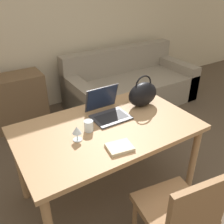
{
  "coord_description": "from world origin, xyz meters",
  "views": [
    {
      "loc": [
        -0.89,
        -0.88,
        1.87
      ],
      "look_at": [
        0.03,
        0.58,
        0.89
      ],
      "focal_mm": 40.0,
      "sensor_mm": 36.0,
      "label": 1
    }
  ],
  "objects_px": {
    "laptop": "(107,108)",
    "couch": "(130,86)",
    "wine_glass": "(77,131)",
    "handbag": "(143,94)",
    "drinking_glass": "(89,126)",
    "chair": "(180,212)"
  },
  "relations": [
    {
      "from": "laptop",
      "to": "couch",
      "type": "bearing_deg",
      "value": 47.12
    },
    {
      "from": "chair",
      "to": "wine_glass",
      "type": "xyz_separation_m",
      "value": [
        -0.37,
        0.73,
        0.35
      ]
    },
    {
      "from": "handbag",
      "to": "couch",
      "type": "bearing_deg",
      "value": 57.78
    },
    {
      "from": "wine_glass",
      "to": "drinking_glass",
      "type": "bearing_deg",
      "value": 26.82
    },
    {
      "from": "wine_glass",
      "to": "handbag",
      "type": "xyz_separation_m",
      "value": [
        0.75,
        0.18,
        0.04
      ]
    },
    {
      "from": "chair",
      "to": "laptop",
      "type": "bearing_deg",
      "value": 97.84
    },
    {
      "from": "drinking_glass",
      "to": "handbag",
      "type": "height_order",
      "value": "handbag"
    },
    {
      "from": "drinking_glass",
      "to": "laptop",
      "type": "bearing_deg",
      "value": 29.57
    },
    {
      "from": "drinking_glass",
      "to": "handbag",
      "type": "distance_m",
      "value": 0.63
    },
    {
      "from": "chair",
      "to": "drinking_glass",
      "type": "distance_m",
      "value": 0.89
    },
    {
      "from": "couch",
      "to": "wine_glass",
      "type": "height_order",
      "value": "wine_glass"
    },
    {
      "from": "chair",
      "to": "couch",
      "type": "distance_m",
      "value": 2.56
    },
    {
      "from": "laptop",
      "to": "handbag",
      "type": "height_order",
      "value": "handbag"
    },
    {
      "from": "couch",
      "to": "laptop",
      "type": "xyz_separation_m",
      "value": [
        -1.21,
        -1.3,
        0.56
      ]
    },
    {
      "from": "drinking_glass",
      "to": "handbag",
      "type": "xyz_separation_m",
      "value": [
        0.62,
        0.11,
        0.07
      ]
    },
    {
      "from": "drinking_glass",
      "to": "wine_glass",
      "type": "xyz_separation_m",
      "value": [
        -0.13,
        -0.07,
        0.04
      ]
    },
    {
      "from": "couch",
      "to": "wine_glass",
      "type": "bearing_deg",
      "value": -136.44
    },
    {
      "from": "laptop",
      "to": "handbag",
      "type": "bearing_deg",
      "value": -4.09
    },
    {
      "from": "chair",
      "to": "laptop",
      "type": "height_order",
      "value": "laptop"
    },
    {
      "from": "laptop",
      "to": "handbag",
      "type": "distance_m",
      "value": 0.38
    },
    {
      "from": "chair",
      "to": "handbag",
      "type": "relative_size",
      "value": 2.91
    },
    {
      "from": "laptop",
      "to": "wine_glass",
      "type": "bearing_deg",
      "value": -151.36
    }
  ]
}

